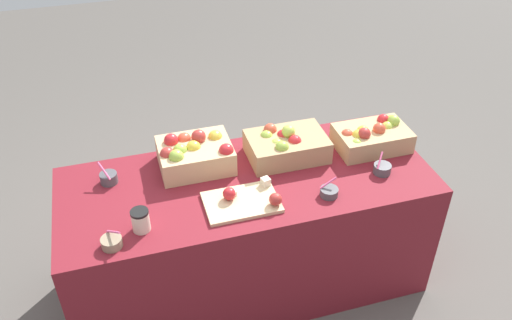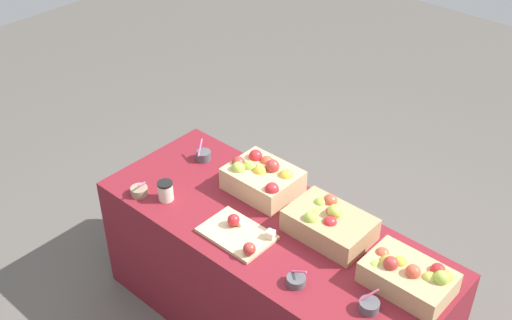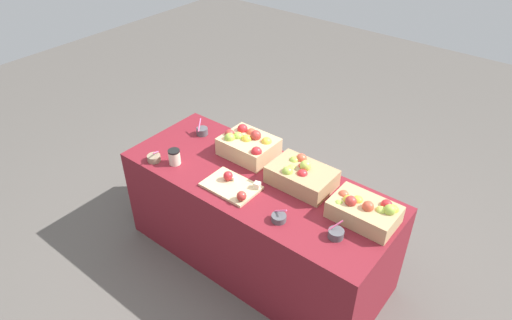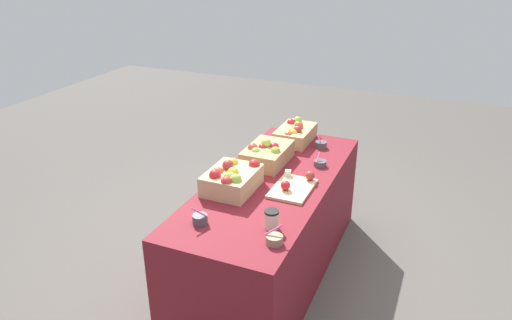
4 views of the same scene
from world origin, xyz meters
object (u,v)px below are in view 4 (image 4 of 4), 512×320
(sample_bowl_near, at_px, (200,219))
(apple_crate_left, at_px, (295,133))
(cutting_board_front, at_px, (294,186))
(coffee_cup, at_px, (272,219))
(apple_crate_middle, at_px, (267,154))
(sample_bowl_mid, at_px, (321,144))
(apple_crate_right, at_px, (231,179))
(sample_bowl_extra, at_px, (274,239))
(sample_bowl_far, at_px, (320,163))

(sample_bowl_near, bearing_deg, apple_crate_left, -3.65)
(cutting_board_front, distance_m, coffee_cup, 0.50)
(apple_crate_middle, height_order, coffee_cup, apple_crate_middle)
(apple_crate_left, relative_size, apple_crate_middle, 0.95)
(coffee_cup, bearing_deg, sample_bowl_mid, 3.33)
(sample_bowl_mid, bearing_deg, apple_crate_left, 77.59)
(apple_crate_right, relative_size, sample_bowl_near, 3.20)
(apple_crate_middle, bearing_deg, apple_crate_left, -6.19)
(sample_bowl_near, xyz_separation_m, sample_bowl_mid, (1.35, -0.32, -0.00))
(sample_bowl_mid, relative_size, coffee_cup, 0.96)
(sample_bowl_extra, bearing_deg, sample_bowl_far, 2.79)
(cutting_board_front, height_order, sample_bowl_far, sample_bowl_far)
(sample_bowl_near, distance_m, coffee_cup, 0.41)
(apple_crate_right, bearing_deg, apple_crate_middle, -5.97)
(sample_bowl_far, bearing_deg, sample_bowl_extra, -177.21)
(apple_crate_left, relative_size, cutting_board_front, 1.10)
(apple_crate_middle, bearing_deg, sample_bowl_mid, -33.37)
(apple_crate_left, xyz_separation_m, sample_bowl_extra, (-1.42, -0.37, -0.04))
(apple_crate_right, bearing_deg, apple_crate_left, -6.08)
(apple_crate_right, xyz_separation_m, coffee_cup, (-0.32, -0.40, -0.03))
(sample_bowl_extra, xyz_separation_m, coffee_cup, (0.14, 0.07, 0.03))
(apple_crate_middle, relative_size, coffee_cup, 3.80)
(sample_bowl_near, relative_size, sample_bowl_mid, 1.11)
(sample_bowl_mid, bearing_deg, sample_bowl_far, -164.78)
(apple_crate_middle, bearing_deg, sample_bowl_far, -75.62)
(apple_crate_middle, xyz_separation_m, cutting_board_front, (-0.32, -0.31, -0.05))
(sample_bowl_near, bearing_deg, sample_bowl_mid, -13.28)
(apple_crate_middle, xyz_separation_m, sample_bowl_far, (0.10, -0.37, -0.05))
(cutting_board_front, distance_m, sample_bowl_mid, 0.74)
(apple_crate_left, height_order, sample_bowl_near, apple_crate_left)
(apple_crate_middle, relative_size, sample_bowl_mid, 3.95)
(apple_crate_left, bearing_deg, sample_bowl_mid, -102.41)
(apple_crate_left, bearing_deg, apple_crate_middle, 173.81)
(sample_bowl_near, xyz_separation_m, sample_bowl_far, (1.02, -0.41, -0.01))
(sample_bowl_mid, distance_m, sample_bowl_far, 0.34)
(coffee_cup, bearing_deg, apple_crate_left, 13.19)
(apple_crate_left, bearing_deg, coffee_cup, -166.81)
(apple_crate_right, distance_m, sample_bowl_far, 0.72)
(sample_bowl_near, height_order, coffee_cup, sample_bowl_near)
(apple_crate_middle, height_order, sample_bowl_mid, apple_crate_middle)
(sample_bowl_near, bearing_deg, apple_crate_right, 1.69)
(sample_bowl_far, bearing_deg, apple_crate_middle, 104.38)
(sample_bowl_near, distance_m, sample_bowl_far, 1.10)
(cutting_board_front, xyz_separation_m, sample_bowl_near, (-0.61, 0.35, 0.01))
(sample_bowl_extra, height_order, coffee_cup, coffee_cup)
(apple_crate_middle, relative_size, apple_crate_right, 1.11)
(sample_bowl_mid, bearing_deg, sample_bowl_near, 166.72)
(sample_bowl_extra, bearing_deg, cutting_board_front, 9.86)
(apple_crate_left, distance_m, coffee_cup, 1.32)
(apple_crate_middle, distance_m, sample_bowl_far, 0.39)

